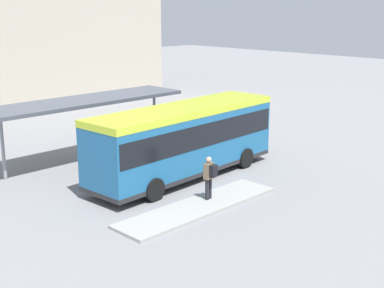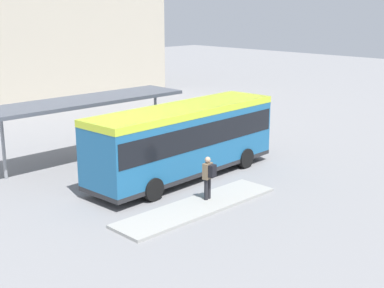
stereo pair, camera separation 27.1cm
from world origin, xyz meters
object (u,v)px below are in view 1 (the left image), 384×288
object	(u,v)px
pedestrian_waiting	(210,175)
bicycle_green	(242,133)
bicycle_blue	(235,132)
city_bus	(184,137)
potted_planter_near_shelter	(149,149)

from	to	relation	value
pedestrian_waiting	bicycle_green	distance (m)	10.74
bicycle_blue	pedestrian_waiting	bearing A→B (deg)	124.40
city_bus	bicycle_green	bearing A→B (deg)	17.35
pedestrian_waiting	potted_planter_near_shelter	size ratio (longest dim) A/B	1.29
bicycle_green	potted_planter_near_shelter	size ratio (longest dim) A/B	1.27
bicycle_green	city_bus	bearing A→B (deg)	117.12
bicycle_green	potted_planter_near_shelter	world-z (taller)	potted_planter_near_shelter
bicycle_green	bicycle_blue	size ratio (longest dim) A/B	1.12
bicycle_green	bicycle_blue	bearing A→B (deg)	-3.76
city_bus	bicycle_blue	distance (m)	8.47
city_bus	potted_planter_near_shelter	world-z (taller)	city_bus
pedestrian_waiting	city_bus	bearing A→B (deg)	-37.47
city_bus	potted_planter_near_shelter	size ratio (longest dim) A/B	7.37
potted_planter_near_shelter	pedestrian_waiting	bearing A→B (deg)	-108.26
bicycle_blue	potted_planter_near_shelter	world-z (taller)	potted_planter_near_shelter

